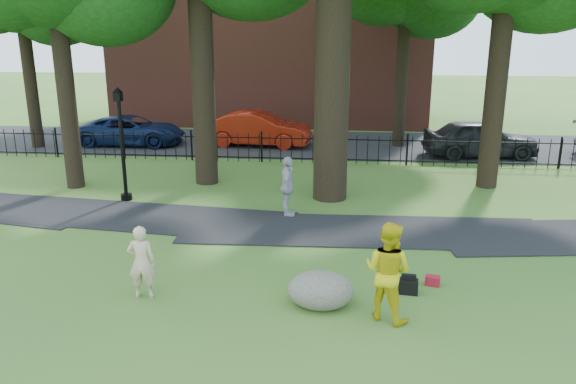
# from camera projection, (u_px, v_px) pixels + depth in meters

# --- Properties ---
(ground) EXTENTS (120.00, 120.00, 0.00)m
(ground) POSITION_uv_depth(u_px,v_px,m) (320.00, 293.00, 11.88)
(ground) COLOR #306122
(ground) RESTS_ON ground
(footpath) EXTENTS (36.07, 3.85, 0.03)m
(footpath) POSITION_uv_depth(u_px,v_px,m) (362.00, 231.00, 15.51)
(footpath) COLOR black
(footpath) RESTS_ON ground
(street) EXTENTS (80.00, 7.00, 0.02)m
(street) POSITION_uv_depth(u_px,v_px,m) (335.00, 145.00, 27.17)
(street) COLOR black
(street) RESTS_ON ground
(iron_fence) EXTENTS (44.00, 0.04, 1.20)m
(iron_fence) POSITION_uv_depth(u_px,v_px,m) (333.00, 149.00, 23.18)
(iron_fence) COLOR black
(iron_fence) RESTS_ON ground
(brick_building) EXTENTS (18.00, 8.00, 12.00)m
(brick_building) POSITION_uv_depth(u_px,v_px,m) (273.00, 18.00, 33.53)
(brick_building) COLOR brown
(brick_building) RESTS_ON ground
(woman) EXTENTS (0.60, 0.43, 1.57)m
(woman) POSITION_uv_depth(u_px,v_px,m) (142.00, 262.00, 11.50)
(woman) COLOR beige
(woman) RESTS_ON ground
(man) EXTENTS (1.19, 1.12, 1.95)m
(man) POSITION_uv_depth(u_px,v_px,m) (388.00, 271.00, 10.60)
(man) COLOR gold
(man) RESTS_ON ground
(pedestrian) EXTENTS (0.47, 1.07, 1.81)m
(pedestrian) POSITION_uv_depth(u_px,v_px,m) (288.00, 187.00, 16.54)
(pedestrian) COLOR #ABACB0
(pedestrian) RESTS_ON ground
(boulder) EXTENTS (1.39, 1.08, 0.78)m
(boulder) POSITION_uv_depth(u_px,v_px,m) (321.00, 288.00, 11.24)
(boulder) COLOR #625D51
(boulder) RESTS_ON ground
(lamppost) EXTENTS (0.36, 0.36, 3.65)m
(lamppost) POSITION_uv_depth(u_px,v_px,m) (122.00, 146.00, 17.87)
(lamppost) COLOR black
(lamppost) RESTS_ON ground
(backpack) EXTENTS (0.43, 0.30, 0.30)m
(backpack) POSITION_uv_depth(u_px,v_px,m) (408.00, 286.00, 11.84)
(backpack) COLOR black
(backpack) RESTS_ON ground
(red_bag) EXTENTS (0.35, 0.26, 0.21)m
(red_bag) POSITION_uv_depth(u_px,v_px,m) (433.00, 281.00, 12.21)
(red_bag) COLOR maroon
(red_bag) RESTS_ON ground
(red_sedan) EXTENTS (5.09, 2.14, 1.64)m
(red_sedan) POSITION_uv_depth(u_px,v_px,m) (258.00, 129.00, 26.65)
(red_sedan) COLOR maroon
(red_sedan) RESTS_ON ground
(navy_van) EXTENTS (5.06, 2.39, 1.40)m
(navy_van) POSITION_uv_depth(u_px,v_px,m) (131.00, 130.00, 26.94)
(navy_van) COLOR #0D1C44
(navy_van) RESTS_ON ground
(grey_car) EXTENTS (4.94, 2.28, 1.64)m
(grey_car) POSITION_uv_depth(u_px,v_px,m) (480.00, 138.00, 24.35)
(grey_car) COLOR black
(grey_car) RESTS_ON ground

